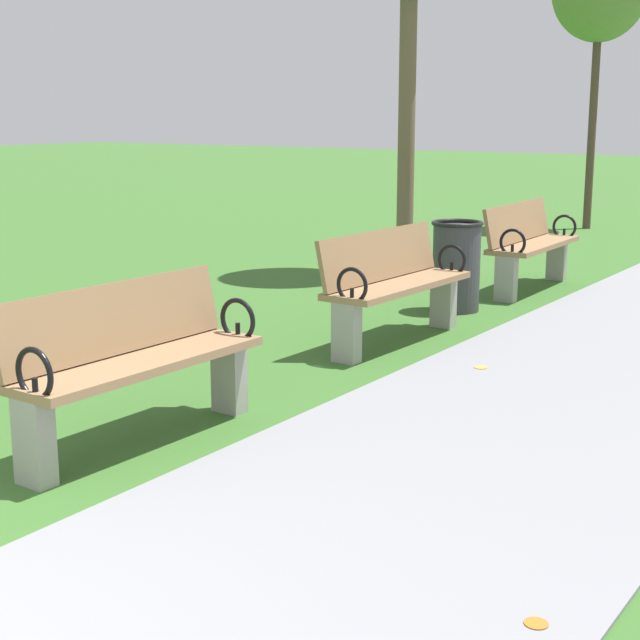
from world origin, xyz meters
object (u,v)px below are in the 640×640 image
Objects in this scene: trash_bin at (456,266)px; park_bench_3 at (393,283)px; park_bench_4 at (529,244)px; park_bench_2 at (134,359)px.

park_bench_3 is at bearing -84.15° from trash_bin.
trash_bin is at bearing -95.99° from park_bench_4.
park_bench_2 is 1.00× the size of park_bench_3.
park_bench_2 is at bearing -88.06° from trash_bin.
park_bench_2 and park_bench_3 have the same top height.
park_bench_2 is at bearing -90.00° from park_bench_3.
park_bench_2 reaches higher than trash_bin.
park_bench_3 is 1.92× the size of trash_bin.
trash_bin is (-0.15, 4.35, -0.06)m from park_bench_2.
park_bench_3 is at bearing 90.00° from park_bench_2.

